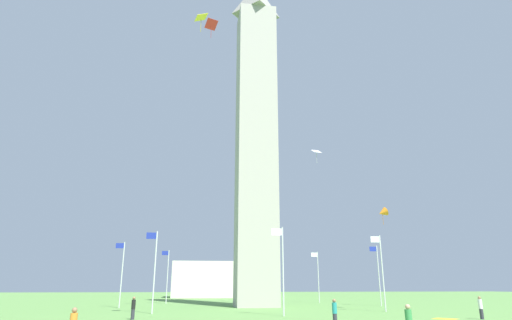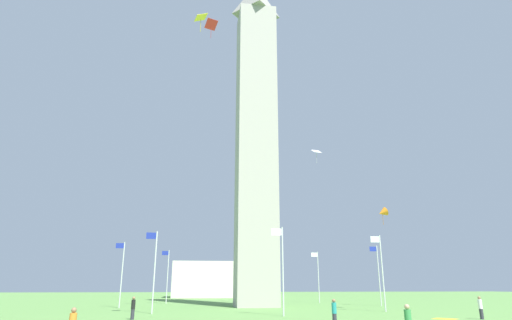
{
  "view_description": "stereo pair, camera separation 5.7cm",
  "coord_description": "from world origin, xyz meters",
  "px_view_note": "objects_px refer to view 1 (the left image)",
  "views": [
    {
      "loc": [
        8.3,
        55.74,
        2.61
      ],
      "look_at": [
        0.0,
        0.0,
        19.53
      ],
      "focal_mm": 29.41,
      "sensor_mm": 36.0,
      "label": 1
    },
    {
      "loc": [
        8.24,
        55.74,
        2.61
      ],
      "look_at": [
        0.0,
        0.0,
        19.53
      ],
      "focal_mm": 29.41,
      "sensor_mm": 36.0,
      "label": 2
    }
  ],
  "objects_px": {
    "flagpole_se": "(382,269)",
    "person_teal_shirt": "(335,313)",
    "flagpole_e": "(282,266)",
    "flagpole_sw": "(318,274)",
    "kite_yellow_diamond": "(201,18)",
    "flagpole_w": "(241,275)",
    "person_black_shirt": "(133,308)",
    "obelisk_monument": "(256,127)",
    "kite_red_diamond": "(211,25)",
    "picnic_blanket_near_first_person": "(445,319)",
    "kite_white_diamond": "(316,152)",
    "distant_building": "(218,280)",
    "flagpole_ne": "(154,267)",
    "flagpole_n": "(122,271)",
    "flagpole_s": "(378,272)",
    "flagpole_nw": "(167,274)",
    "kite_orange_delta": "(382,213)",
    "person_white_shirt": "(481,308)"
  },
  "relations": [
    {
      "from": "flagpole_se",
      "to": "kite_orange_delta",
      "type": "bearing_deg",
      "value": -129.45
    },
    {
      "from": "flagpole_w",
      "to": "flagpole_s",
      "type": "bearing_deg",
      "value": 135.0
    },
    {
      "from": "kite_white_diamond",
      "to": "distant_building",
      "type": "xyz_separation_m",
      "value": [
        9.29,
        -52.06,
        -15.36
      ]
    },
    {
      "from": "person_black_shirt",
      "to": "kite_red_diamond",
      "type": "height_order",
      "value": "kite_red_diamond"
    },
    {
      "from": "flagpole_e",
      "to": "kite_yellow_diamond",
      "type": "distance_m",
      "value": 23.47
    },
    {
      "from": "flagpole_ne",
      "to": "picnic_blanket_near_first_person",
      "type": "xyz_separation_m",
      "value": [
        -24.43,
        9.9,
        -4.33
      ]
    },
    {
      "from": "flagpole_ne",
      "to": "distant_building",
      "type": "height_order",
      "value": "flagpole_ne"
    },
    {
      "from": "flagpole_s",
      "to": "flagpole_ne",
      "type": "bearing_deg",
      "value": 22.5
    },
    {
      "from": "flagpole_w",
      "to": "person_black_shirt",
      "type": "xyz_separation_m",
      "value": [
        12.76,
        35.85,
        -3.45
      ]
    },
    {
      "from": "flagpole_se",
      "to": "picnic_blanket_near_first_person",
      "type": "xyz_separation_m",
      "value": [
        -0.6,
        9.9,
        -4.33
      ]
    },
    {
      "from": "flagpole_n",
      "to": "kite_red_diamond",
      "type": "distance_m",
      "value": 32.48
    },
    {
      "from": "flagpole_se",
      "to": "person_black_shirt",
      "type": "relative_size",
      "value": 4.47
    },
    {
      "from": "flagpole_n",
      "to": "flagpole_e",
      "type": "bearing_deg",
      "value": 135.0
    },
    {
      "from": "obelisk_monument",
      "to": "flagpole_e",
      "type": "height_order",
      "value": "obelisk_monument"
    },
    {
      "from": "obelisk_monument",
      "to": "kite_red_diamond",
      "type": "height_order",
      "value": "obelisk_monument"
    },
    {
      "from": "flagpole_nw",
      "to": "kite_yellow_diamond",
      "type": "relative_size",
      "value": 4.63
    },
    {
      "from": "picnic_blanket_near_first_person",
      "to": "obelisk_monument",
      "type": "bearing_deg",
      "value": -60.27
    },
    {
      "from": "flagpole_e",
      "to": "kite_yellow_diamond",
      "type": "xyz_separation_m",
      "value": [
        8.35,
        6.87,
        20.83
      ]
    },
    {
      "from": "person_white_shirt",
      "to": "flagpole_se",
      "type": "bearing_deg",
      "value": -34.25
    },
    {
      "from": "obelisk_monument",
      "to": "flagpole_s",
      "type": "distance_m",
      "value": 26.27
    },
    {
      "from": "flagpole_s",
      "to": "obelisk_monument",
      "type": "bearing_deg",
      "value": -0.0
    },
    {
      "from": "flagpole_w",
      "to": "person_white_shirt",
      "type": "height_order",
      "value": "flagpole_w"
    },
    {
      "from": "kite_white_diamond",
      "to": "flagpole_w",
      "type": "bearing_deg",
      "value": -72.28
    },
    {
      "from": "kite_white_diamond",
      "to": "kite_yellow_diamond",
      "type": "bearing_deg",
      "value": 49.4
    },
    {
      "from": "person_black_shirt",
      "to": "kite_white_diamond",
      "type": "distance_m",
      "value": 30.26
    },
    {
      "from": "person_white_shirt",
      "to": "kite_orange_delta",
      "type": "distance_m",
      "value": 16.16
    },
    {
      "from": "flagpole_nw",
      "to": "picnic_blanket_near_first_person",
      "type": "bearing_deg",
      "value": 125.92
    },
    {
      "from": "flagpole_nw",
      "to": "kite_yellow_diamond",
      "type": "distance_m",
      "value": 41.44
    },
    {
      "from": "flagpole_w",
      "to": "person_black_shirt",
      "type": "relative_size",
      "value": 4.47
    },
    {
      "from": "flagpole_e",
      "to": "flagpole_sw",
      "type": "distance_m",
      "value": 31.14
    },
    {
      "from": "flagpole_s",
      "to": "kite_yellow_diamond",
      "type": "distance_m",
      "value": 40.39
    },
    {
      "from": "flagpole_ne",
      "to": "kite_orange_delta",
      "type": "bearing_deg",
      "value": -175.86
    },
    {
      "from": "kite_yellow_diamond",
      "to": "picnic_blanket_near_first_person",
      "type": "distance_m",
      "value": 32.74
    },
    {
      "from": "flagpole_ne",
      "to": "flagpole_s",
      "type": "distance_m",
      "value": 31.14
    },
    {
      "from": "flagpole_n",
      "to": "flagpole_w",
      "type": "height_order",
      "value": "same"
    },
    {
      "from": "flagpole_sw",
      "to": "person_teal_shirt",
      "type": "bearing_deg",
      "value": 74.87
    },
    {
      "from": "flagpole_s",
      "to": "flagpole_w",
      "type": "height_order",
      "value": "same"
    },
    {
      "from": "kite_red_diamond",
      "to": "distant_building",
      "type": "relative_size",
      "value": 0.11
    },
    {
      "from": "person_black_shirt",
      "to": "kite_red_diamond",
      "type": "distance_m",
      "value": 33.91
    },
    {
      "from": "obelisk_monument",
      "to": "flagpole_se",
      "type": "bearing_deg",
      "value": 134.85
    },
    {
      "from": "flagpole_n",
      "to": "picnic_blanket_near_first_person",
      "type": "height_order",
      "value": "flagpole_n"
    },
    {
      "from": "flagpole_se",
      "to": "person_teal_shirt",
      "type": "relative_size",
      "value": 4.52
    },
    {
      "from": "flagpole_s",
      "to": "kite_orange_delta",
      "type": "distance_m",
      "value": 12.42
    },
    {
      "from": "flagpole_nw",
      "to": "flagpole_n",
      "type": "bearing_deg",
      "value": 67.5
    },
    {
      "from": "flagpole_n",
      "to": "kite_orange_delta",
      "type": "height_order",
      "value": "kite_orange_delta"
    },
    {
      "from": "flagpole_s",
      "to": "flagpole_sw",
      "type": "distance_m",
      "value": 12.9
    },
    {
      "from": "flagpole_nw",
      "to": "flagpole_ne",
      "type": "bearing_deg",
      "value": 90.0
    },
    {
      "from": "flagpole_s",
      "to": "kite_orange_delta",
      "type": "bearing_deg",
      "value": 71.23
    },
    {
      "from": "obelisk_monument",
      "to": "kite_red_diamond",
      "type": "distance_m",
      "value": 15.76
    },
    {
      "from": "person_black_shirt",
      "to": "kite_orange_delta",
      "type": "distance_m",
      "value": 29.36
    }
  ]
}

